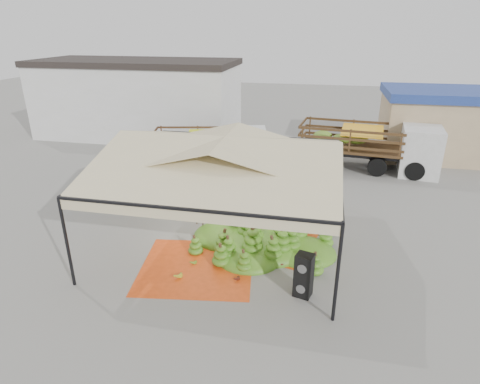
% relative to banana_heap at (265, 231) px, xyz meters
% --- Properties ---
extents(ground, '(90.00, 90.00, 0.00)m').
position_rel_banana_heap_xyz_m(ground, '(-1.54, 0.37, -0.61)').
color(ground, slate).
rests_on(ground, ground).
extents(canopy_tent, '(8.10, 8.10, 4.00)m').
position_rel_banana_heap_xyz_m(canopy_tent, '(-1.54, 0.37, 2.69)').
color(canopy_tent, black).
rests_on(canopy_tent, ground).
extents(building_white, '(14.30, 6.30, 5.40)m').
position_rel_banana_heap_xyz_m(building_white, '(-11.54, 14.37, 2.10)').
color(building_white, silver).
rests_on(building_white, ground).
extents(building_tan, '(6.30, 5.30, 4.10)m').
position_rel_banana_heap_xyz_m(building_tan, '(8.46, 13.37, 1.46)').
color(building_tan, tan).
rests_on(building_tan, ground).
extents(tarp_left, '(4.21, 4.06, 0.01)m').
position_rel_banana_heap_xyz_m(tarp_left, '(-2.05, -1.88, -0.61)').
color(tarp_left, '#EC4D16').
rests_on(tarp_left, ground).
extents(tarp_right, '(4.94, 5.08, 0.01)m').
position_rel_banana_heap_xyz_m(tarp_right, '(-0.18, 1.13, -0.61)').
color(tarp_right, red).
rests_on(tarp_right, ground).
extents(banana_heap, '(6.12, 5.20, 1.22)m').
position_rel_banana_heap_xyz_m(banana_heap, '(0.00, 0.00, 0.00)').
color(banana_heap, '#3E7217').
rests_on(banana_heap, ground).
extents(hand_yellow_a, '(0.59, 0.53, 0.22)m').
position_rel_banana_heap_xyz_m(hand_yellow_a, '(-2.52, -2.54, -0.50)').
color(hand_yellow_a, gold).
rests_on(hand_yellow_a, ground).
extents(hand_yellow_b, '(0.45, 0.39, 0.18)m').
position_rel_banana_heap_xyz_m(hand_yellow_b, '(-0.42, -1.25, -0.52)').
color(hand_yellow_b, '#AF8223').
rests_on(hand_yellow_b, ground).
extents(hand_red_a, '(0.45, 0.40, 0.18)m').
position_rel_banana_heap_xyz_m(hand_red_a, '(-0.62, -2.29, -0.52)').
color(hand_red_a, '#531A13').
rests_on(hand_red_a, ground).
extents(hand_red_b, '(0.52, 0.44, 0.22)m').
position_rel_banana_heap_xyz_m(hand_red_b, '(0.71, -1.17, -0.50)').
color(hand_red_b, '#561D13').
rests_on(hand_red_b, ground).
extents(hand_green, '(0.49, 0.47, 0.17)m').
position_rel_banana_heap_xyz_m(hand_green, '(-2.27, -1.66, -0.53)').
color(hand_green, '#4E7418').
rests_on(hand_green, ground).
extents(hanging_bunches, '(1.74, 0.24, 0.20)m').
position_rel_banana_heap_xyz_m(hanging_bunches, '(0.65, -0.98, 2.01)').
color(hanging_bunches, '#497819').
rests_on(hanging_bunches, ground).
extents(speaker_stack, '(0.61, 0.56, 1.41)m').
position_rel_banana_heap_xyz_m(speaker_stack, '(1.56, -2.68, 0.09)').
color(speaker_stack, black).
rests_on(speaker_stack, ground).
extents(banana_leaves, '(0.96, 1.36, 3.70)m').
position_rel_banana_heap_xyz_m(banana_leaves, '(-2.76, 1.26, -0.61)').
color(banana_leaves, '#3A7A20').
rests_on(banana_leaves, ground).
extents(vendor, '(0.65, 0.47, 1.67)m').
position_rel_banana_heap_xyz_m(vendor, '(0.14, 4.27, 0.22)').
color(vendor, gray).
rests_on(vendor, ground).
extents(truck_left, '(6.64, 3.44, 2.17)m').
position_rel_banana_heap_xyz_m(truck_left, '(-4.22, 8.54, 0.73)').
color(truck_left, '#4B3119').
rests_on(truck_left, ground).
extents(truck_right, '(7.70, 3.36, 2.56)m').
position_rel_banana_heap_xyz_m(truck_right, '(4.62, 9.87, 0.97)').
color(truck_right, '#50351A').
rests_on(truck_right, ground).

